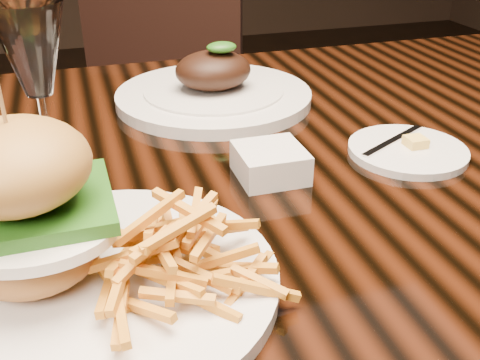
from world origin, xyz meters
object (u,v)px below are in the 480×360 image
object	(u,v)px
wine_glass	(33,56)
far_dish	(214,91)
burger_plate	(88,241)
dining_table	(195,212)
chair_far	(155,91)

from	to	relation	value
wine_glass	far_dish	world-z (taller)	wine_glass
burger_plate	wine_glass	size ratio (longest dim) A/B	1.45
dining_table	wine_glass	world-z (taller)	wine_glass
dining_table	chair_far	bearing A→B (deg)	84.59
wine_glass	far_dish	bearing A→B (deg)	41.44
chair_far	dining_table	bearing A→B (deg)	-71.78
dining_table	far_dish	world-z (taller)	far_dish
burger_plate	chair_far	bearing A→B (deg)	89.63
burger_plate	far_dish	world-z (taller)	burger_plate
burger_plate	chair_far	world-z (taller)	burger_plate
dining_table	burger_plate	size ratio (longest dim) A/B	5.30
burger_plate	far_dish	distance (m)	0.47
dining_table	far_dish	xyz separation A→B (m)	(0.08, 0.20, 0.10)
wine_glass	chair_far	distance (m)	1.01
dining_table	wine_glass	bearing A→B (deg)	-173.44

